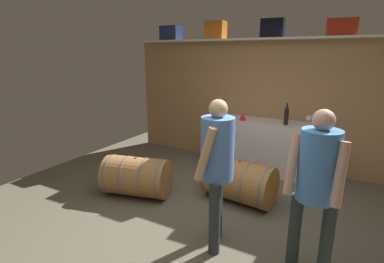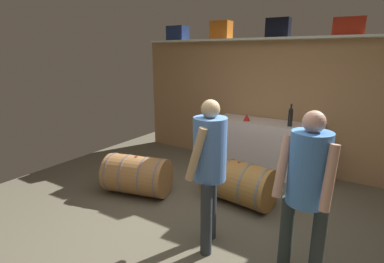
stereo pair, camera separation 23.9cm
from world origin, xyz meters
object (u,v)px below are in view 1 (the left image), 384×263
at_px(red_funnel, 243,117).
at_px(wine_barrel_near, 137,176).
at_px(work_cabinet, 261,145).
at_px(wine_glass, 309,119).
at_px(toolcase_navy, 171,33).
at_px(toolcase_black, 273,28).
at_px(wine_bottle_dark, 286,115).
at_px(wine_barrel_far, 239,181).
at_px(toolcase_orange, 216,30).
at_px(winemaker_pouring, 317,179).
at_px(toolcase_red, 342,27).
at_px(visitor_tasting, 216,160).

bearing_deg(red_funnel, wine_barrel_near, -119.32).
height_order(work_cabinet, wine_glass, wine_glass).
distance_m(toolcase_navy, wine_barrel_near, 2.90).
bearing_deg(red_funnel, toolcase_black, 44.19).
bearing_deg(wine_bottle_dark, toolcase_navy, 172.34).
xyz_separation_m(wine_barrel_near, wine_barrel_far, (1.30, 0.54, 0.01)).
xyz_separation_m(wine_bottle_dark, red_funnel, (-0.70, -0.00, -0.09)).
relative_size(work_cabinet, wine_barrel_near, 1.74).
height_order(wine_barrel_near, wine_barrel_far, wine_barrel_far).
relative_size(toolcase_orange, winemaker_pouring, 0.22).
distance_m(toolcase_red, red_funnel, 1.92).
xyz_separation_m(toolcase_black, wine_bottle_dark, (0.38, -0.31, -1.31)).
distance_m(toolcase_navy, wine_barrel_far, 3.16).
bearing_deg(toolcase_black, red_funnel, -137.72).
height_order(work_cabinet, wine_barrel_near, work_cabinet).
xyz_separation_m(toolcase_red, visitor_tasting, (-0.81, -2.45, -1.36)).
relative_size(wine_glass, winemaker_pouring, 0.10).
distance_m(work_cabinet, visitor_tasting, 2.32).
bearing_deg(toolcase_orange, wine_barrel_far, -57.48).
distance_m(winemaker_pouring, visitor_tasting, 0.91).
xyz_separation_m(work_cabinet, red_funnel, (-0.30, -0.11, 0.49)).
distance_m(toolcase_black, wine_glass, 1.53).
distance_m(toolcase_orange, wine_bottle_dark, 1.93).
bearing_deg(toolcase_navy, toolcase_orange, -0.86).
xyz_separation_m(toolcase_orange, wine_glass, (1.69, -0.16, -1.36)).
height_order(wine_glass, winemaker_pouring, winemaker_pouring).
height_order(toolcase_black, work_cabinet, toolcase_black).
bearing_deg(toolcase_red, work_cabinet, -172.82).
relative_size(toolcase_red, red_funnel, 3.42).
height_order(toolcase_navy, visitor_tasting, toolcase_navy).
distance_m(wine_bottle_dark, red_funnel, 0.71).
height_order(wine_glass, wine_barrel_near, wine_glass).
xyz_separation_m(toolcase_black, winemaker_pouring, (1.08, -2.44, -1.39)).
height_order(toolcase_black, wine_bottle_dark, toolcase_black).
xyz_separation_m(toolcase_navy, wine_barrel_near, (0.67, -1.97, -2.03)).
bearing_deg(red_funnel, visitor_tasting, -76.93).
bearing_deg(winemaker_pouring, wine_barrel_far, -36.32).
distance_m(work_cabinet, wine_glass, 0.90).
bearing_deg(wine_bottle_dark, red_funnel, -179.76).
relative_size(wine_barrel_far, winemaker_pouring, 0.65).
relative_size(work_cabinet, wine_bottle_dark, 5.05).
bearing_deg(red_funnel, winemaker_pouring, -56.59).
bearing_deg(visitor_tasting, toolcase_orange, 6.22).
distance_m(toolcase_navy, toolcase_orange, 0.93).
height_order(toolcase_navy, wine_barrel_far, toolcase_navy).
bearing_deg(wine_glass, toolcase_black, 166.73).
relative_size(toolcase_red, wine_glass, 2.60).
bearing_deg(red_funnel, toolcase_navy, 168.94).
height_order(toolcase_orange, toolcase_black, toolcase_orange).
bearing_deg(wine_glass, toolcase_red, 29.43).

